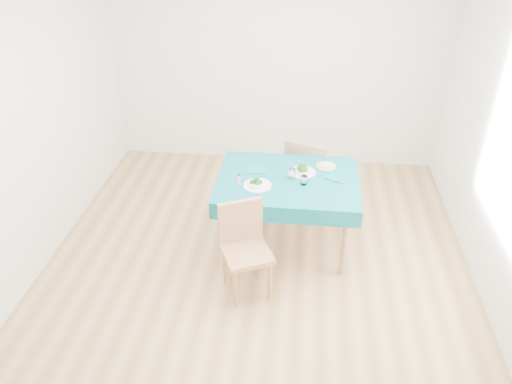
# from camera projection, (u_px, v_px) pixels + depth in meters

# --- Properties ---
(room_shell) EXTENTS (4.02, 4.52, 2.73)m
(room_shell) POSITION_uv_depth(u_px,v_px,m) (256.00, 139.00, 4.00)
(room_shell) COLOR olive
(room_shell) RESTS_ON ground
(table) EXTENTS (1.30, 0.99, 0.76)m
(table) POSITION_uv_depth(u_px,v_px,m) (287.00, 213.00, 4.83)
(table) COLOR #08545D
(table) RESTS_ON ground
(chair_near) EXTENTS (0.53, 0.55, 0.97)m
(chair_near) POSITION_uv_depth(u_px,v_px,m) (247.00, 248.00, 4.19)
(chair_near) COLOR #976947
(chair_near) RESTS_ON ground
(chair_far) EXTENTS (0.61, 0.63, 1.16)m
(chair_far) POSITION_uv_depth(u_px,v_px,m) (312.00, 159.00, 5.34)
(chair_far) COLOR #976947
(chair_far) RESTS_ON ground
(bowl_near) EXTENTS (0.26, 0.26, 0.08)m
(bowl_near) POSITION_uv_depth(u_px,v_px,m) (257.00, 182.00, 4.50)
(bowl_near) COLOR white
(bowl_near) RESTS_ON table
(bowl_far) EXTENTS (0.25, 0.25, 0.08)m
(bowl_far) POSITION_uv_depth(u_px,v_px,m) (303.00, 169.00, 4.71)
(bowl_far) COLOR white
(bowl_far) RESTS_ON table
(fork_near) EXTENTS (0.06, 0.20, 0.00)m
(fork_near) POSITION_uv_depth(u_px,v_px,m) (239.00, 180.00, 4.62)
(fork_near) COLOR silver
(fork_near) RESTS_ON table
(knife_near) EXTENTS (0.07, 0.18, 0.00)m
(knife_near) POSITION_uv_depth(u_px,v_px,m) (269.00, 186.00, 4.52)
(knife_near) COLOR silver
(knife_near) RESTS_ON table
(fork_far) EXTENTS (0.06, 0.20, 0.00)m
(fork_far) POSITION_uv_depth(u_px,v_px,m) (300.00, 172.00, 4.74)
(fork_far) COLOR silver
(fork_far) RESTS_ON table
(knife_far) EXTENTS (0.08, 0.21, 0.00)m
(knife_far) POSITION_uv_depth(u_px,v_px,m) (338.00, 180.00, 4.61)
(knife_far) COLOR silver
(knife_far) RESTS_ON table
(napkin_near) EXTENTS (0.19, 0.14, 0.01)m
(napkin_near) POSITION_uv_depth(u_px,v_px,m) (256.00, 171.00, 4.75)
(napkin_near) COLOR #0C5E67
(napkin_near) RESTS_ON table
(napkin_far) EXTENTS (0.25, 0.22, 0.01)m
(napkin_far) POSITION_uv_depth(u_px,v_px,m) (337.00, 178.00, 4.64)
(napkin_far) COLOR #0C5E67
(napkin_far) RESTS_ON table
(tumbler_center) EXTENTS (0.07, 0.07, 0.10)m
(tumbler_center) POSITION_uv_depth(u_px,v_px,m) (292.00, 174.00, 4.62)
(tumbler_center) COLOR white
(tumbler_center) RESTS_ON table
(tumbler_side) EXTENTS (0.06, 0.06, 0.08)m
(tumbler_side) POSITION_uv_depth(u_px,v_px,m) (304.00, 180.00, 4.53)
(tumbler_side) COLOR white
(tumbler_side) RESTS_ON table
(side_plate) EXTENTS (0.20, 0.20, 0.01)m
(side_plate) POSITION_uv_depth(u_px,v_px,m) (326.00, 166.00, 4.83)
(side_plate) COLOR #A4BD5C
(side_plate) RESTS_ON table
(bread_slice) EXTENTS (0.12, 0.12, 0.02)m
(bread_slice) POSITION_uv_depth(u_px,v_px,m) (326.00, 165.00, 4.82)
(bread_slice) COLOR beige
(bread_slice) RESTS_ON side_plate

